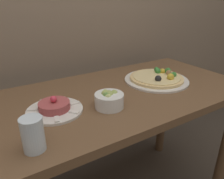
# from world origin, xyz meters

# --- Properties ---
(dining_table) EXTENTS (1.41, 0.63, 0.75)m
(dining_table) POSITION_xyz_m (0.00, 0.32, 0.64)
(dining_table) COLOR brown
(dining_table) RESTS_ON ground_plane
(pizza_plate) EXTENTS (0.33, 0.33, 0.05)m
(pizza_plate) POSITION_xyz_m (0.32, 0.33, 0.76)
(pizza_plate) COLOR silver
(pizza_plate) RESTS_ON dining_table
(tartare_plate) EXTENTS (0.22, 0.22, 0.07)m
(tartare_plate) POSITION_xyz_m (-0.25, 0.29, 0.76)
(tartare_plate) COLOR silver
(tartare_plate) RESTS_ON dining_table
(small_bowl) EXTENTS (0.12, 0.12, 0.07)m
(small_bowl) POSITION_xyz_m (-0.05, 0.21, 0.78)
(small_bowl) COLOR white
(small_bowl) RESTS_ON dining_table
(drinking_glass) EXTENTS (0.06, 0.06, 0.11)m
(drinking_glass) POSITION_xyz_m (-0.37, 0.10, 0.80)
(drinking_glass) COLOR silver
(drinking_glass) RESTS_ON dining_table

